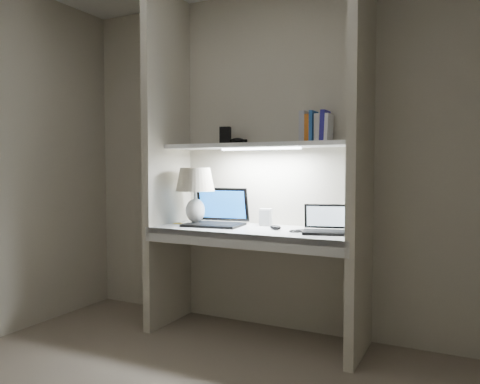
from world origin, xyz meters
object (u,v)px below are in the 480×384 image
Objects in this scene: laptop_netbook at (326,226)px; speaker at (266,217)px; book_row at (316,128)px; table_lamp at (195,186)px; laptop_main at (217,217)px.

laptop_netbook reaches higher than speaker.
laptop_netbook is at bearing -54.34° from book_row.
table_lamp is at bearing 165.63° from laptop_netbook.
laptop_main is at bearing -175.87° from speaker.
speaker is at bearing 18.91° from table_lamp.
book_row is (0.86, 0.18, 0.41)m from table_lamp.
table_lamp is at bearing -167.94° from book_row.
speaker is at bearing 11.79° from laptop_main.
laptop_netbook is 1.56× the size of book_row.
laptop_netbook is (0.84, -0.05, -0.02)m from laptop_main.
laptop_main is at bearing -169.88° from book_row.
laptop_main is 1.31× the size of laptop_netbook.
table_lamp reaches higher than laptop_main.
table_lamp is 1.94× the size of book_row.
table_lamp is 0.57m from speaker.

